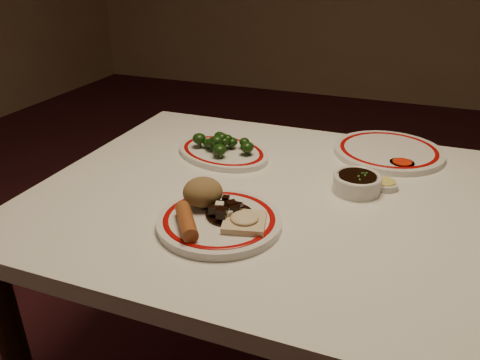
% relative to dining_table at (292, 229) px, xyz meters
% --- Properties ---
extents(dining_table, '(1.20, 0.90, 0.75)m').
position_rel_dining_table_xyz_m(dining_table, '(0.00, 0.00, 0.00)').
color(dining_table, white).
rests_on(dining_table, ground).
extents(main_plate, '(0.32, 0.32, 0.02)m').
position_rel_dining_table_xyz_m(main_plate, '(-0.11, -0.19, 0.10)').
color(main_plate, silver).
rests_on(main_plate, dining_table).
extents(rice_mound, '(0.09, 0.09, 0.06)m').
position_rel_dining_table_xyz_m(rice_mound, '(-0.16, -0.15, 0.14)').
color(rice_mound, olive).
rests_on(rice_mound, main_plate).
extents(spring_roll, '(0.09, 0.11, 0.03)m').
position_rel_dining_table_xyz_m(spring_roll, '(-0.16, -0.24, 0.13)').
color(spring_roll, '#A05427').
rests_on(spring_roll, main_plate).
extents(fried_wonton, '(0.10, 0.10, 0.02)m').
position_rel_dining_table_xyz_m(fried_wonton, '(-0.05, -0.19, 0.12)').
color(fried_wonton, beige).
rests_on(fried_wonton, main_plate).
extents(stirfry_heap, '(0.10, 0.10, 0.03)m').
position_rel_dining_table_xyz_m(stirfry_heap, '(-0.10, -0.17, 0.12)').
color(stirfry_heap, black).
rests_on(stirfry_heap, main_plate).
extents(broccoli_plate, '(0.33, 0.31, 0.02)m').
position_rel_dining_table_xyz_m(broccoli_plate, '(-0.25, 0.16, 0.10)').
color(broccoli_plate, silver).
rests_on(broccoli_plate, dining_table).
extents(broccoli_pile, '(0.18, 0.11, 0.05)m').
position_rel_dining_table_xyz_m(broccoli_pile, '(-0.25, 0.15, 0.13)').
color(broccoli_pile, '#23471C').
rests_on(broccoli_pile, broccoli_plate).
extents(soy_bowl, '(0.11, 0.11, 0.04)m').
position_rel_dining_table_xyz_m(soy_bowl, '(0.13, 0.07, 0.11)').
color(soy_bowl, silver).
rests_on(soy_bowl, dining_table).
extents(sweet_sour_dish, '(0.06, 0.06, 0.02)m').
position_rel_dining_table_xyz_m(sweet_sour_dish, '(0.22, 0.25, 0.10)').
color(sweet_sour_dish, silver).
rests_on(sweet_sour_dish, dining_table).
extents(mustard_dish, '(0.06, 0.06, 0.02)m').
position_rel_dining_table_xyz_m(mustard_dish, '(0.19, 0.11, 0.10)').
color(mustard_dish, silver).
rests_on(mustard_dish, dining_table).
extents(far_plate, '(0.39, 0.39, 0.02)m').
position_rel_dining_table_xyz_m(far_plate, '(0.18, 0.33, 0.10)').
color(far_plate, silver).
rests_on(far_plate, dining_table).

